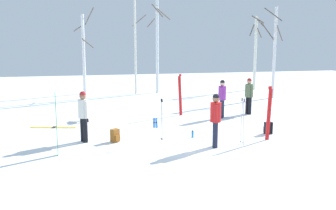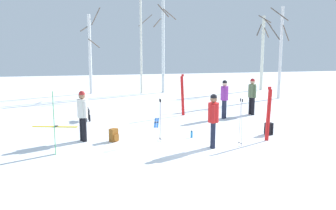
% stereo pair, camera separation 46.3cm
% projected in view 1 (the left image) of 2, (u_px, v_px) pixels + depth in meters
% --- Properties ---
extents(ground_plane, '(60.00, 60.00, 0.00)m').
position_uv_depth(ground_plane, '(203.00, 141.00, 12.16)').
color(ground_plane, white).
extents(person_0, '(0.34, 0.51, 1.72)m').
position_uv_depth(person_0, '(249.00, 94.00, 16.83)').
color(person_0, black).
rests_on(person_0, ground_plane).
extents(person_1, '(0.36, 0.43, 1.72)m').
position_uv_depth(person_1, '(222.00, 96.00, 15.92)').
color(person_1, '#1E2338').
rests_on(person_1, ground_plane).
extents(person_2, '(0.34, 0.49, 1.72)m').
position_uv_depth(person_2, '(216.00, 117.00, 11.25)').
color(person_2, '#1E2338').
rests_on(person_2, ground_plane).
extents(person_3, '(0.34, 0.48, 1.72)m').
position_uv_depth(person_3, '(83.00, 113.00, 11.87)').
color(person_3, black).
rests_on(person_3, ground_plane).
extents(dog, '(0.26, 0.90, 0.57)m').
position_uv_depth(dog, '(85.00, 112.00, 15.34)').
color(dog, black).
rests_on(dog, ground_plane).
extents(ski_pair_planted_0, '(0.18, 0.06, 1.85)m').
position_uv_depth(ski_pair_planted_0, '(269.00, 113.00, 12.15)').
color(ski_pair_planted_0, red).
rests_on(ski_pair_planted_0, ground_plane).
extents(ski_pair_planted_1, '(0.02, 0.15, 1.88)m').
position_uv_depth(ski_pair_planted_1, '(57.00, 124.00, 10.37)').
color(ski_pair_planted_1, green).
rests_on(ski_pair_planted_1, ground_plane).
extents(ski_pair_planted_2, '(0.22, 0.04, 1.93)m').
position_uv_depth(ski_pair_planted_2, '(180.00, 95.00, 16.56)').
color(ski_pair_planted_2, red).
rests_on(ski_pair_planted_2, ground_plane).
extents(ski_pair_lying_0, '(1.80, 0.69, 0.05)m').
position_uv_depth(ski_pair_lying_0, '(53.00, 128.00, 14.11)').
color(ski_pair_lying_0, yellow).
rests_on(ski_pair_lying_0, ground_plane).
extents(ski_pair_lying_1, '(0.59, 1.91, 0.05)m').
position_uv_depth(ski_pair_lying_1, '(155.00, 122.00, 15.05)').
color(ski_pair_lying_1, blue).
rests_on(ski_pair_lying_1, ground_plane).
extents(ski_poles_0, '(0.07, 0.23, 1.44)m').
position_uv_depth(ski_poles_0, '(162.00, 119.00, 12.01)').
color(ski_poles_0, '#B2B2BC').
rests_on(ski_poles_0, ground_plane).
extents(ski_poles_1, '(0.07, 0.25, 1.53)m').
position_uv_depth(ski_poles_1, '(242.00, 120.00, 11.56)').
color(ski_poles_1, '#B2B2BC').
rests_on(ski_poles_1, ground_plane).
extents(backpack_0, '(0.34, 0.34, 0.44)m').
position_uv_depth(backpack_0, '(115.00, 136.00, 11.98)').
color(backpack_0, '#99591E').
rests_on(backpack_0, ground_plane).
extents(backpack_1, '(0.28, 0.31, 0.44)m').
position_uv_depth(backpack_1, '(268.00, 128.00, 13.10)').
color(backpack_1, black).
rests_on(backpack_1, ground_plane).
extents(water_bottle_0, '(0.08, 0.08, 0.26)m').
position_uv_depth(water_bottle_0, '(193.00, 134.00, 12.57)').
color(water_bottle_0, '#1E72BF').
rests_on(water_bottle_0, ground_plane).
extents(birch_tree_0, '(1.40, 1.46, 5.75)m').
position_uv_depth(birch_tree_0, '(84.00, 53.00, 23.93)').
color(birch_tree_0, white).
rests_on(birch_tree_0, ground_plane).
extents(birch_tree_1, '(1.75, 1.75, 7.45)m').
position_uv_depth(birch_tree_1, '(135.00, 36.00, 23.83)').
color(birch_tree_1, silver).
rests_on(birch_tree_1, ground_plane).
extents(birch_tree_2, '(1.59, 1.60, 6.93)m').
position_uv_depth(birch_tree_2, '(157.00, 41.00, 24.46)').
color(birch_tree_2, silver).
rests_on(birch_tree_2, ground_plane).
extents(birch_tree_3, '(1.25, 1.32, 5.57)m').
position_uv_depth(birch_tree_3, '(274.00, 51.00, 21.94)').
color(birch_tree_3, silver).
rests_on(birch_tree_3, ground_plane).
extents(birch_tree_4, '(1.12, 1.11, 5.41)m').
position_uv_depth(birch_tree_4, '(255.00, 51.00, 26.40)').
color(birch_tree_4, silver).
rests_on(birch_tree_4, ground_plane).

